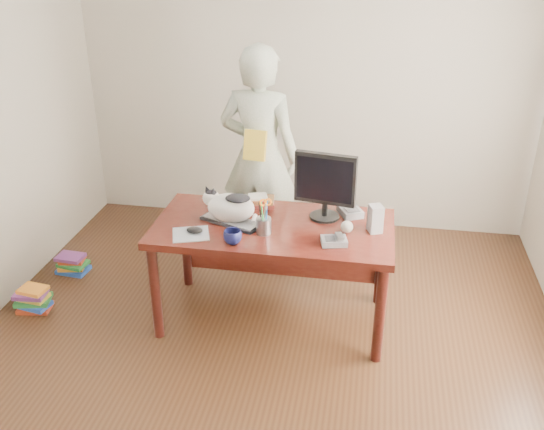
{
  "coord_description": "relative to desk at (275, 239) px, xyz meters",
  "views": [
    {
      "loc": [
        0.61,
        -2.96,
        2.58
      ],
      "look_at": [
        0.0,
        0.55,
        0.85
      ],
      "focal_mm": 40.0,
      "sensor_mm": 36.0,
      "label": 1
    }
  ],
  "objects": [
    {
      "name": "cat",
      "position": [
        -0.3,
        -0.09,
        0.27
      ],
      "size": [
        0.41,
        0.31,
        0.23
      ],
      "rotation": [
        0.0,
        0.0,
        -0.4
      ],
      "color": "white",
      "rests_on": "keyboard"
    },
    {
      "name": "keyboard",
      "position": [
        -0.28,
        -0.09,
        0.16
      ],
      "size": [
        0.45,
        0.31,
        0.03
      ],
      "rotation": [
        0.0,
        0.0,
        -0.4
      ],
      "color": "black",
      "rests_on": "desk"
    },
    {
      "name": "speaker",
      "position": [
        0.67,
        -0.05,
        0.24
      ],
      "size": [
        0.11,
        0.11,
        0.18
      ],
      "rotation": [
        0.0,
        0.0,
        0.36
      ],
      "color": "#949496",
      "rests_on": "desk"
    },
    {
      "name": "phone",
      "position": [
        0.42,
        -0.27,
        0.17
      ],
      "size": [
        0.18,
        0.16,
        0.07
      ],
      "rotation": [
        0.0,
        0.0,
        0.22
      ],
      "color": "slate",
      "rests_on": "desk"
    },
    {
      "name": "coffee_mug",
      "position": [
        -0.21,
        -0.37,
        0.19
      ],
      "size": [
        0.16,
        0.16,
        0.09
      ],
      "primitive_type": "imported",
      "rotation": [
        0.0,
        0.0,
        0.91
      ],
      "color": "black",
      "rests_on": "desk"
    },
    {
      "name": "person",
      "position": [
        -0.26,
        0.81,
        0.29
      ],
      "size": [
        0.7,
        0.51,
        1.79
      ],
      "primitive_type": "imported",
      "rotation": [
        0.0,
        0.0,
        3.01
      ],
      "color": "white",
      "rests_on": "ground"
    },
    {
      "name": "mousepad",
      "position": [
        -0.51,
        -0.3,
        0.15
      ],
      "size": [
        0.29,
        0.27,
        0.01
      ],
      "rotation": [
        0.0,
        0.0,
        0.33
      ],
      "color": "#B1B7BE",
      "rests_on": "desk"
    },
    {
      "name": "book_pile_b",
      "position": [
        -1.72,
        0.27,
        -0.53
      ],
      "size": [
        0.26,
        0.2,
        0.15
      ],
      "color": "#1C44AA",
      "rests_on": "ground"
    },
    {
      "name": "room",
      "position": [
        0.0,
        -0.68,
        0.75
      ],
      "size": [
        4.5,
        4.5,
        4.5
      ],
      "color": "black",
      "rests_on": "ground"
    },
    {
      "name": "pen_cup",
      "position": [
        -0.04,
        -0.2,
        0.22
      ],
      "size": [
        0.13,
        0.13,
        0.25
      ],
      "rotation": [
        0.0,
        0.0,
        0.41
      ],
      "color": "gray",
      "rests_on": "desk"
    },
    {
      "name": "baseball",
      "position": [
        0.49,
        -0.1,
        0.19
      ],
      "size": [
        0.08,
        0.08,
        0.08
      ],
      "rotation": [
        0.0,
        0.0,
        0.14
      ],
      "color": "white",
      "rests_on": "desk"
    },
    {
      "name": "book_stack",
      "position": [
        -0.15,
        0.21,
        0.18
      ],
      "size": [
        0.24,
        0.19,
        0.08
      ],
      "rotation": [
        0.0,
        0.0,
        0.17
      ],
      "color": "#551A16",
      "rests_on": "desk"
    },
    {
      "name": "desk",
      "position": [
        0.0,
        0.0,
        0.0
      ],
      "size": [
        1.6,
        0.8,
        0.75
      ],
      "color": "black",
      "rests_on": "ground"
    },
    {
      "name": "mouse",
      "position": [
        -0.49,
        -0.28,
        0.17
      ],
      "size": [
        0.12,
        0.1,
        0.04
      ],
      "rotation": [
        0.0,
        0.0,
        0.33
      ],
      "color": "black",
      "rests_on": "mousepad"
    },
    {
      "name": "held_book",
      "position": [
        -0.26,
        0.64,
        0.45
      ],
      "size": [
        0.18,
        0.12,
        0.24
      ],
      "rotation": [
        0.0,
        0.0,
        -0.13
      ],
      "color": "gold",
      "rests_on": "person"
    },
    {
      "name": "book_pile_a",
      "position": [
        -1.75,
        -0.28,
        -0.51
      ],
      "size": [
        0.27,
        0.22,
        0.18
      ],
      "color": "#AE3418",
      "rests_on": "ground"
    },
    {
      "name": "monitor",
      "position": [
        0.32,
        0.08,
        0.41
      ],
      "size": [
        0.42,
        0.24,
        0.47
      ],
      "rotation": [
        0.0,
        0.0,
        -0.17
      ],
      "color": "black",
      "rests_on": "desk"
    },
    {
      "name": "calculator",
      "position": [
        0.5,
        0.17,
        0.17
      ],
      "size": [
        0.2,
        0.22,
        0.05
      ],
      "rotation": [
        0.0,
        0.0,
        0.46
      ],
      "color": "slate",
      "rests_on": "desk"
    }
  ]
}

